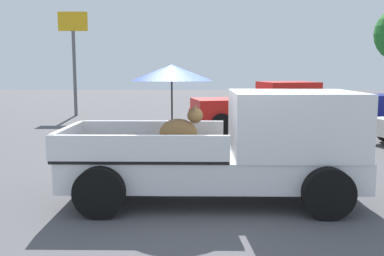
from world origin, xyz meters
name	(u,v)px	position (x,y,z in m)	size (l,w,h in m)	color
ground_plane	(212,199)	(0.00, 0.00, 0.00)	(80.00, 80.00, 0.00)	#4C4C4F
pickup_truck_main	(238,144)	(0.44, 0.01, 0.99)	(5.08, 2.30, 2.36)	black
pickup_truck_far	(263,107)	(2.27, 8.70, 0.87)	(5.06, 2.90, 1.80)	black
motel_sign	(75,43)	(-6.06, 13.90, 3.51)	(1.40, 0.16, 4.98)	#59595B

